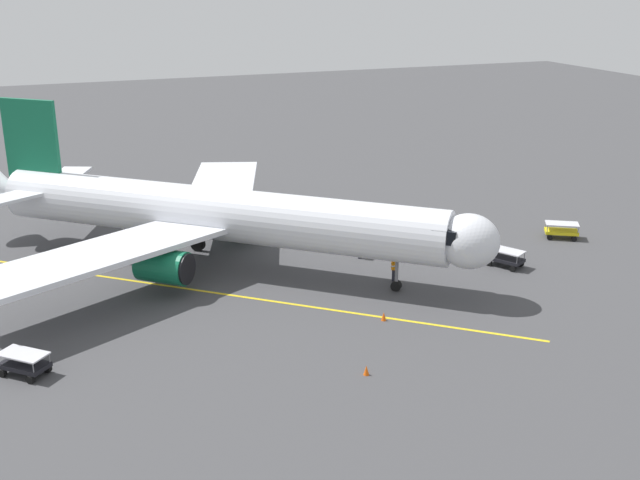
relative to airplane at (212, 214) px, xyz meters
The scene contains 11 objects.
ground_plane 4.23m from the airplane, 147.02° to the left, with size 220.00×220.00×0.00m, color #424244.
apron_lead_in_line 7.37m from the airplane, 91.97° to the left, with size 0.24×40.00×0.01m, color yellow.
airplane is the anchor object (origin of this frame).
ground_crew_marshaller 13.66m from the airplane, 145.74° to the left, with size 0.46×0.37×1.71m.
ground_crew_wing_walker 11.37m from the airplane, 167.45° to the left, with size 0.46×0.46×1.71m.
baggage_cart_near_nose 18.50m from the airplane, 42.45° to the left, with size 2.85×2.80×1.27m.
baggage_cart_portside 28.40m from the airplane, behind, with size 2.95×2.55×1.27m.
baggage_cart_starboard_side 21.69m from the airplane, 158.75° to the left, with size 2.50×2.95×1.27m.
safety_cone_nose_left 15.54m from the airplane, 119.99° to the left, with size 0.32×0.32×0.55m, color #F2590F.
safety_cone_nose_right 19.68m from the airplane, 100.92° to the left, with size 0.32×0.32×0.55m, color #F2590F.
safety_cone_wing_port 16.52m from the airplane, behind, with size 0.32×0.32×0.55m, color #F2590F.
Camera 1 is at (13.20, 51.80, 20.41)m, focal length 43.47 mm.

